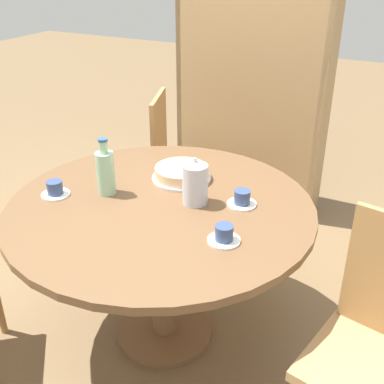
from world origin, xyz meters
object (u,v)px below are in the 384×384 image
(cup_c, at_px, (242,199))
(chair_c, at_px, (377,344))
(cup_a, at_px, (55,190))
(coffee_pot, at_px, (195,183))
(water_bottle, at_px, (106,171))
(bookshelf, at_px, (252,76))
(cake_main, at_px, (181,173))
(cup_b, at_px, (224,235))
(chair_a, at_px, (179,166))

(cup_c, bearing_deg, chair_c, -24.28)
(cup_a, bearing_deg, coffee_pot, 20.53)
(water_bottle, height_order, cup_a, water_bottle)
(cup_c, bearing_deg, cup_a, -159.32)
(water_bottle, bearing_deg, bookshelf, 85.53)
(coffee_pot, relative_size, cake_main, 0.76)
(cake_main, bearing_deg, cup_b, -45.54)
(bookshelf, bearing_deg, chair_a, 68.30)
(cake_main, relative_size, cup_a, 2.21)
(chair_a, distance_m, cup_c, 1.08)
(chair_c, bearing_deg, coffee_pot, 177.63)
(cake_main, bearing_deg, cup_a, -136.72)
(chair_a, xyz_separation_m, bookshelf, (0.24, 0.61, 0.47))
(chair_c, bearing_deg, water_bottle, -173.33)
(chair_a, xyz_separation_m, cake_main, (0.36, -0.64, 0.29))
(coffee_pot, relative_size, cup_b, 1.68)
(chair_a, height_order, coffee_pot, coffee_pot)
(bookshelf, relative_size, water_bottle, 7.42)
(water_bottle, distance_m, cup_b, 0.66)
(chair_a, relative_size, cup_c, 7.31)
(coffee_pot, distance_m, water_bottle, 0.41)
(coffee_pot, xyz_separation_m, water_bottle, (-0.40, -0.10, 0.01))
(cup_b, bearing_deg, cup_a, 179.80)
(cake_main, xyz_separation_m, cup_a, (-0.43, -0.41, -0.00))
(chair_c, distance_m, bookshelf, 2.06)
(chair_c, relative_size, water_bottle, 3.56)
(chair_c, height_order, cup_c, chair_c)
(coffee_pot, bearing_deg, cup_a, -159.47)
(chair_a, bearing_deg, cup_a, 156.53)
(bookshelf, relative_size, coffee_pot, 9.10)
(chair_a, bearing_deg, bookshelf, -41.19)
(chair_a, xyz_separation_m, chair_c, (1.37, -1.05, 0.00))
(chair_c, xyz_separation_m, water_bottle, (-1.25, 0.12, 0.37))
(chair_a, height_order, chair_c, same)
(bookshelf, distance_m, cup_b, 1.75)
(coffee_pot, bearing_deg, cup_b, -43.65)
(chair_c, distance_m, water_bottle, 1.31)
(bookshelf, height_order, water_bottle, bookshelf)
(coffee_pot, xyz_separation_m, cup_b, (0.24, -0.23, -0.07))
(coffee_pot, distance_m, cup_c, 0.22)
(cake_main, height_order, cup_a, cup_a)
(chair_c, xyz_separation_m, bookshelf, (-1.13, 1.66, 0.47))
(chair_a, height_order, cake_main, chair_a)
(cup_c, bearing_deg, coffee_pot, -158.85)
(chair_a, xyz_separation_m, water_bottle, (0.12, -0.93, 0.37))
(chair_a, bearing_deg, water_bottle, 168.13)
(bookshelf, bearing_deg, cake_main, 95.28)
(coffee_pot, bearing_deg, chair_c, -14.61)
(water_bottle, height_order, cup_b, water_bottle)
(chair_a, relative_size, bookshelf, 0.48)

